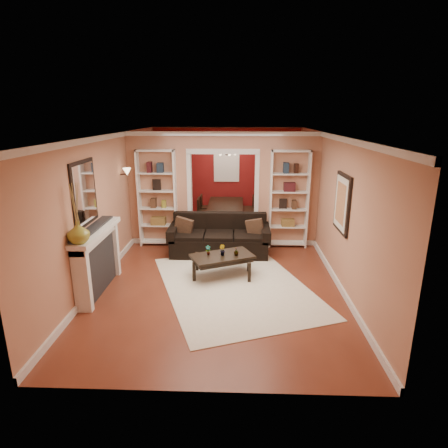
{
  "coord_description": "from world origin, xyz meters",
  "views": [
    {
      "loc": [
        0.35,
        -7.58,
        3.08
      ],
      "look_at": [
        0.1,
        -0.8,
        1.08
      ],
      "focal_mm": 30.0,
      "sensor_mm": 36.0,
      "label": 1
    }
  ],
  "objects_px": {
    "sofa": "(219,235)",
    "bookshelf_right": "(289,200)",
    "bookshelf_left": "(158,199)",
    "dining_table": "(227,214)",
    "coffee_table": "(222,266)",
    "fireplace": "(99,261)"
  },
  "relations": [
    {
      "from": "bookshelf_left",
      "to": "dining_table",
      "type": "bearing_deg",
      "value": 48.57
    },
    {
      "from": "coffee_table",
      "to": "dining_table",
      "type": "height_order",
      "value": "dining_table"
    },
    {
      "from": "fireplace",
      "to": "bookshelf_right",
      "type": "bearing_deg",
      "value": 34.8
    },
    {
      "from": "coffee_table",
      "to": "fireplace",
      "type": "distance_m",
      "value": 2.3
    },
    {
      "from": "bookshelf_left",
      "to": "coffee_table",
      "type": "bearing_deg",
      "value": -48.38
    },
    {
      "from": "sofa",
      "to": "dining_table",
      "type": "relative_size",
      "value": 1.28
    },
    {
      "from": "bookshelf_left",
      "to": "fireplace",
      "type": "xyz_separation_m",
      "value": [
        -0.54,
        -2.53,
        -0.57
      ]
    },
    {
      "from": "bookshelf_right",
      "to": "fireplace",
      "type": "xyz_separation_m",
      "value": [
        -3.64,
        -2.53,
        -0.57
      ]
    },
    {
      "from": "sofa",
      "to": "bookshelf_left",
      "type": "bearing_deg",
      "value": 158.78
    },
    {
      "from": "sofa",
      "to": "bookshelf_right",
      "type": "bearing_deg",
      "value": 19.86
    },
    {
      "from": "sofa",
      "to": "bookshelf_left",
      "type": "distance_m",
      "value": 1.75
    },
    {
      "from": "bookshelf_left",
      "to": "dining_table",
      "type": "relative_size",
      "value": 1.3
    },
    {
      "from": "sofa",
      "to": "dining_table",
      "type": "bearing_deg",
      "value": 87.55
    },
    {
      "from": "coffee_table",
      "to": "dining_table",
      "type": "distance_m",
      "value": 3.62
    },
    {
      "from": "coffee_table",
      "to": "bookshelf_right",
      "type": "distance_m",
      "value": 2.52
    },
    {
      "from": "bookshelf_left",
      "to": "bookshelf_right",
      "type": "xyz_separation_m",
      "value": [
        3.1,
        0.0,
        0.0
      ]
    },
    {
      "from": "bookshelf_left",
      "to": "dining_table",
      "type": "distance_m",
      "value": 2.55
    },
    {
      "from": "bookshelf_right",
      "to": "dining_table",
      "type": "relative_size",
      "value": 1.3
    },
    {
      "from": "dining_table",
      "to": "coffee_table",
      "type": "bearing_deg",
      "value": -179.75
    },
    {
      "from": "bookshelf_left",
      "to": "fireplace",
      "type": "distance_m",
      "value": 2.65
    },
    {
      "from": "coffee_table",
      "to": "bookshelf_right",
      "type": "bearing_deg",
      "value": 26.0
    },
    {
      "from": "fireplace",
      "to": "dining_table",
      "type": "xyz_separation_m",
      "value": [
        2.14,
        4.34,
        -0.27
      ]
    }
  ]
}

